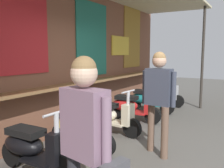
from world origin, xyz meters
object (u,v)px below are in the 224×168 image
(scooter_yellow, at_px, (78,128))
(shopper_with_handbag, at_px, (86,135))
(scooter_red, at_px, (131,106))
(scooter_teal, at_px, (148,99))
(scooter_cream, at_px, (109,115))
(scooter_silver, at_px, (160,94))
(scooter_black, at_px, (32,147))
(shopper_browsing, at_px, (159,92))

(scooter_yellow, height_order, shopper_with_handbag, shopper_with_handbag)
(scooter_red, bearing_deg, scooter_teal, 86.42)
(scooter_teal, xyz_separation_m, shopper_with_handbag, (-4.95, -1.50, 0.66))
(scooter_cream, relative_size, shopper_with_handbag, 0.82)
(scooter_yellow, xyz_separation_m, scooter_red, (2.12, -0.00, 0.00))
(scooter_yellow, height_order, scooter_silver, same)
(scooter_black, xyz_separation_m, scooter_teal, (4.25, -0.00, 0.00))
(scooter_red, bearing_deg, shopper_with_handbag, -72.29)
(shopper_with_handbag, height_order, shopper_browsing, shopper_browsing)
(scooter_yellow, relative_size, scooter_teal, 1.00)
(scooter_black, relative_size, scooter_red, 1.00)
(shopper_with_handbag, bearing_deg, scooter_teal, 27.46)
(scooter_cream, distance_m, scooter_red, 1.05)
(scooter_teal, bearing_deg, scooter_silver, 86.62)
(shopper_browsing, bearing_deg, scooter_teal, -151.45)
(scooter_yellow, height_order, scooter_red, same)
(scooter_silver, distance_m, shopper_with_handbag, 6.23)
(scooter_yellow, relative_size, shopper_with_handbag, 0.82)
(scooter_black, bearing_deg, scooter_red, 88.86)
(scooter_cream, relative_size, scooter_teal, 1.00)
(scooter_teal, xyz_separation_m, shopper_browsing, (-2.70, -1.31, 0.70))
(scooter_red, bearing_deg, scooter_black, -93.58)
(scooter_black, relative_size, shopper_with_handbag, 0.82)
(scooter_black, distance_m, scooter_red, 3.16)
(scooter_yellow, distance_m, scooter_silver, 4.27)
(scooter_teal, xyz_separation_m, scooter_silver, (1.06, 0.00, 0.00))
(scooter_teal, height_order, scooter_silver, same)
(scooter_teal, relative_size, shopper_browsing, 0.80)
(scooter_cream, distance_m, shopper_with_handbag, 3.25)
(scooter_silver, bearing_deg, scooter_yellow, -90.81)
(shopper_browsing, bearing_deg, scooter_yellow, -65.96)
(scooter_cream, bearing_deg, scooter_yellow, -85.44)
(scooter_silver, bearing_deg, shopper_with_handbag, -76.77)
(scooter_silver, height_order, shopper_browsing, shopper_browsing)
(scooter_silver, relative_size, shopper_with_handbag, 0.82)
(scooter_cream, relative_size, scooter_red, 1.00)
(scooter_teal, distance_m, scooter_silver, 1.06)
(scooter_red, xyz_separation_m, shopper_with_handbag, (-3.85, -1.50, 0.66))
(scooter_red, bearing_deg, shopper_browsing, -54.32)
(scooter_silver, height_order, shopper_with_handbag, shopper_with_handbag)
(shopper_with_handbag, bearing_deg, scooter_yellow, 51.43)
(scooter_cream, distance_m, shopper_browsing, 1.59)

